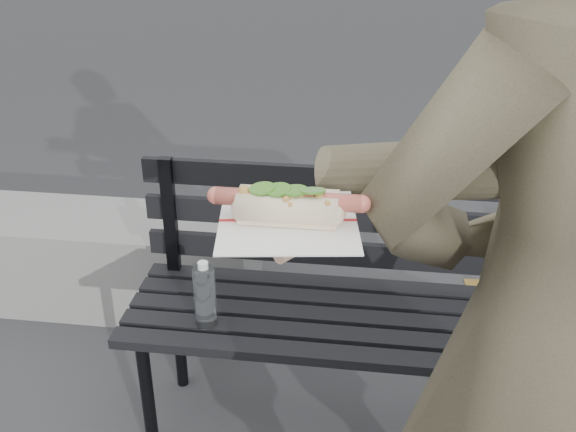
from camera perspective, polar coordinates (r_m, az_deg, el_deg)
name	(u,v)px	position (r m, az deg, el deg)	size (l,w,h in m)	color
park_bench	(371,292)	(2.09, 7.02, -6.40)	(1.50, 0.44, 0.88)	black
concrete_block	(114,260)	(2.95, -14.48, -3.64)	(1.20, 0.40, 0.40)	slate
person	(554,354)	(1.21, 21.61, -10.79)	(0.70, 0.46, 1.92)	#413D2B
held_hotdog	(438,181)	(0.98, 12.60, 2.93)	(0.64, 0.32, 0.20)	#413D2B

